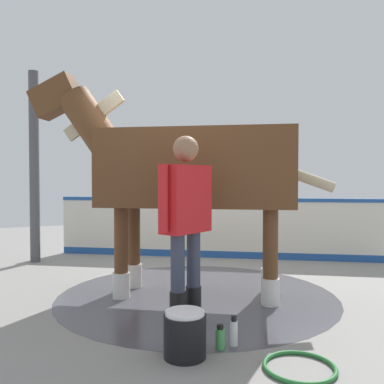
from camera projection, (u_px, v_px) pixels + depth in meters
The scene contains 10 objects.
ground_plane at pixel (194, 287), 5.29m from camera, with size 16.00×16.00×0.02m, color gray.
wet_patch at pixel (197, 295), 4.87m from camera, with size 3.28×3.28×0.00m, color #4C4C54.
barrier_wall at pixel (217, 230), 7.22m from camera, with size 3.20×4.84×1.05m.
roof_post_near at pixel (34, 167), 6.82m from camera, with size 0.16×0.16×3.17m, color #4C4C51.
horse at pixel (186, 170), 4.85m from camera, with size 2.24×3.17×2.68m.
handler at pixel (186, 216), 3.81m from camera, with size 0.43×0.64×1.78m.
wash_bucket at pixel (185, 334), 3.17m from camera, with size 0.33×0.33×0.36m.
bottle_shampoo at pixel (234, 332), 3.39m from camera, with size 0.06×0.06×0.25m.
bottle_spray at pixel (220, 338), 3.32m from camera, with size 0.08×0.08×0.20m.
hose_coil at pixel (300, 367), 2.97m from camera, with size 0.54×0.54×0.03m, color #267233.
Camera 1 is at (-4.79, 2.16, 1.37)m, focal length 38.46 mm.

